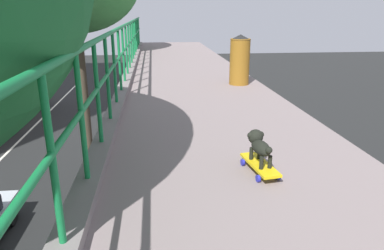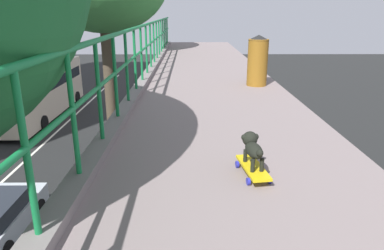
{
  "view_description": "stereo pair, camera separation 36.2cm",
  "coord_description": "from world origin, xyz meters",
  "px_view_note": "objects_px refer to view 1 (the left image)",
  "views": [
    {
      "loc": [
        0.32,
        0.27,
        6.93
      ],
      "look_at": [
        0.71,
        3.85,
        5.76
      ],
      "focal_mm": 33.03,
      "sensor_mm": 36.0,
      "label": 1
    },
    {
      "loc": [
        0.68,
        0.25,
        6.93
      ],
      "look_at": [
        0.71,
        3.85,
        5.76
      ],
      "focal_mm": 33.03,
      "sensor_mm": 36.0,
      "label": 2
    }
  ],
  "objects_px": {
    "city_bus": "(3,93)",
    "litter_bin": "(240,59)",
    "small_dog": "(259,144)",
    "toy_skateboard": "(260,165)"
  },
  "relations": [
    {
      "from": "city_bus",
      "to": "small_dog",
      "type": "bearing_deg",
      "value": -62.56
    },
    {
      "from": "city_bus",
      "to": "toy_skateboard",
      "type": "bearing_deg",
      "value": -62.59
    },
    {
      "from": "toy_skateboard",
      "to": "small_dog",
      "type": "xyz_separation_m",
      "value": [
        -0.01,
        0.04,
        0.19
      ]
    },
    {
      "from": "city_bus",
      "to": "small_dog",
      "type": "relative_size",
      "value": 26.47
    },
    {
      "from": "toy_skateboard",
      "to": "small_dog",
      "type": "height_order",
      "value": "small_dog"
    },
    {
      "from": "city_bus",
      "to": "toy_skateboard",
      "type": "distance_m",
      "value": 23.2
    },
    {
      "from": "toy_skateboard",
      "to": "litter_bin",
      "type": "height_order",
      "value": "litter_bin"
    },
    {
      "from": "toy_skateboard",
      "to": "litter_bin",
      "type": "xyz_separation_m",
      "value": [
        0.75,
        3.97,
        0.42
      ]
    },
    {
      "from": "city_bus",
      "to": "litter_bin",
      "type": "bearing_deg",
      "value": -55.38
    },
    {
      "from": "city_bus",
      "to": "toy_skateboard",
      "type": "xyz_separation_m",
      "value": [
        10.55,
        -20.34,
        3.63
      ]
    }
  ]
}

